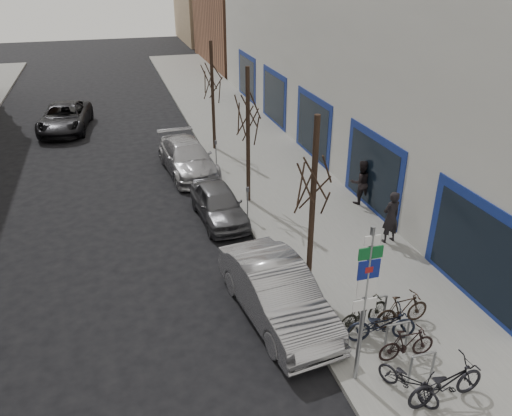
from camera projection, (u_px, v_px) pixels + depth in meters
ground at (257, 405)px, 11.17m from camera, size 120.00×120.00×0.00m
sidewalk_east at (292, 196)px, 20.85m from camera, size 5.00×70.00×0.15m
commercial_building at (474, 40)px, 26.95m from camera, size 20.00×32.00×10.00m
brick_building_far at (269, 17)px, 46.97m from camera, size 12.00×14.00×8.00m
tan_building_far at (235, 0)px, 59.74m from camera, size 13.00×12.00×9.00m
highway_sign_pole at (365, 298)px, 10.67m from camera, size 0.55×0.10×4.20m
bike_rack at (397, 333)px, 12.35m from camera, size 0.66×2.26×0.83m
tree_near at (315, 167)px, 12.99m from camera, size 1.80×1.80×5.50m
tree_mid at (248, 104)px, 18.57m from camera, size 1.80×1.80×5.50m
tree_far at (212, 71)px, 24.14m from camera, size 1.80×1.80×5.50m
meter_front at (301, 281)px, 13.88m from camera, size 0.10×0.08×1.27m
meter_mid at (248, 200)px, 18.59m from camera, size 0.10×0.08×1.27m
meter_back at (216, 151)px, 23.31m from camera, size 0.10×0.08×1.27m
bike_near_left at (409, 379)px, 11.06m from camera, size 1.12×1.57×0.93m
bike_near_right at (407, 343)px, 12.09m from camera, size 1.51×0.48×0.91m
bike_mid_curb at (382, 322)px, 12.65m from camera, size 1.88×0.86×1.11m
bike_mid_inner at (363, 312)px, 13.05m from camera, size 1.79×0.95×1.04m
bike_far_curb at (447, 380)px, 10.87m from camera, size 1.98×0.73×1.19m
bike_far_inner at (402, 310)px, 13.19m from camera, size 1.66×0.59×0.99m
parked_car_front at (277, 293)px, 13.59m from camera, size 2.28×5.04×1.60m
parked_car_mid at (219, 204)px, 18.86m from camera, size 1.79×3.98×1.33m
parked_car_back at (187, 157)px, 23.05m from camera, size 2.49×5.21×1.47m
lane_car at (65, 117)px, 28.77m from camera, size 3.17×5.73×1.52m
pedestrian_near at (391, 217)px, 16.96m from camera, size 0.75×0.56×1.88m
pedestrian_far at (361, 182)px, 19.70m from camera, size 0.71×0.51×1.83m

